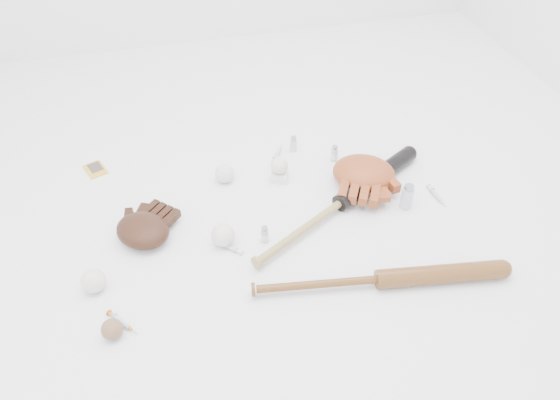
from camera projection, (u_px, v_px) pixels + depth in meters
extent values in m
plane|color=white|center=(289.00, 215.00, 2.04)|extent=(3.00, 3.00, 0.00)
cube|color=gold|center=(95.00, 169.00, 2.23)|extent=(0.10, 0.12, 0.01)
cube|color=white|center=(279.00, 176.00, 2.18)|extent=(0.08, 0.08, 0.04)
sphere|color=silver|center=(279.00, 165.00, 2.14)|extent=(0.07, 0.07, 0.07)
sphere|color=silver|center=(93.00, 281.00, 1.75)|extent=(0.08, 0.08, 0.08)
sphere|color=silver|center=(225.00, 173.00, 2.16)|extent=(0.08, 0.08, 0.08)
sphere|color=silver|center=(223.00, 235.00, 1.90)|extent=(0.08, 0.08, 0.08)
sphere|color=brown|center=(112.00, 329.00, 1.63)|extent=(0.07, 0.07, 0.07)
cylinder|color=#B5C0C7|center=(293.00, 144.00, 2.31)|extent=(0.03, 0.03, 0.07)
cylinder|color=#B5C0C7|center=(334.00, 153.00, 2.26)|extent=(0.03, 0.03, 0.07)
cylinder|color=#B5C0C7|center=(280.00, 171.00, 2.16)|extent=(0.03, 0.03, 0.08)
cylinder|color=#B5C0C7|center=(407.00, 196.00, 2.04)|extent=(0.05, 0.05, 0.11)
cylinder|color=#B5C0C7|center=(265.00, 234.00, 1.92)|extent=(0.03, 0.03, 0.07)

